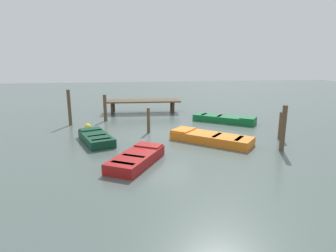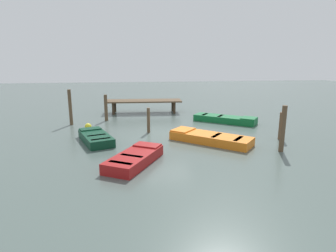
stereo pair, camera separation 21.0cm
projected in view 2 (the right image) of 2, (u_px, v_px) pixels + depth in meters
name	position (u px, v px, depth m)	size (l,w,h in m)	color
ground_plane	(168.00, 132.00, 15.24)	(80.00, 80.00, 0.00)	#4C5B56
dock_segment	(144.00, 102.00, 20.97)	(5.75, 1.99, 0.95)	brown
rowboat_red	(135.00, 158.00, 10.47)	(2.44, 3.05, 0.46)	maroon
rowboat_green	(225.00, 119.00, 17.68)	(3.77, 3.30, 0.46)	#0F602D
rowboat_dark_green	(96.00, 138.00, 13.33)	(1.98, 2.96, 0.46)	#0C3823
rowboat_orange	(210.00, 138.00, 13.28)	(3.77, 3.54, 0.46)	orange
mooring_piling_mid_left	(282.00, 126.00, 13.70)	(0.26, 0.26, 1.36)	brown
mooring_piling_far_left	(283.00, 129.00, 11.73)	(0.21, 0.21, 2.01)	brown
mooring_piling_mid_right	(148.00, 120.00, 15.02)	(0.17, 0.17, 1.37)	brown
mooring_piling_near_left	(106.00, 108.00, 18.04)	(0.21, 0.21, 1.72)	brown
mooring_piling_near_right	(70.00, 107.00, 16.81)	(0.20, 0.20, 2.17)	brown
marker_buoy	(88.00, 127.00, 15.25)	(0.36, 0.36, 0.48)	#262626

